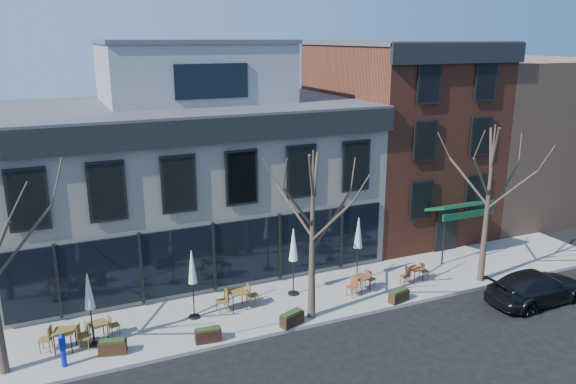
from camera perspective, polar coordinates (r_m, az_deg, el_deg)
name	(u,v)px	position (r m, az deg, el deg)	size (l,w,h in m)	color
ground	(215,295)	(26.27, -7.45, -10.31)	(120.00, 120.00, 0.00)	black
sidewalk_front	(299,300)	(25.44, 1.13, -10.89)	(33.50, 4.70, 0.15)	gray
corner_building	(185,171)	(29.37, -10.46, 2.13)	(18.39, 10.39, 11.10)	silver
red_brick_building	(397,136)	(34.37, 11.00, 5.58)	(8.20, 11.78, 11.18)	brown
bg_building	(510,133)	(41.65, 21.61, 5.58)	(12.00, 12.00, 10.00)	#8C664C
tree_mid	(313,234)	(22.43, 2.51, -4.28)	(3.50, 3.55, 7.04)	#382B21
tree_right	(488,203)	(27.39, 19.66, -1.02)	(3.72, 3.77, 7.48)	#382B21
parked_sedan	(537,287)	(27.41, 23.94, -8.81)	(2.01, 4.93, 1.43)	black
call_box	(63,349)	(21.85, -21.92, -14.59)	(0.25, 0.25, 1.28)	#0C20A6
cafe_set_0	(65,338)	(22.92, -21.73, -13.59)	(1.92, 1.00, 0.98)	brown
cafe_set_1	(99,329)	(23.21, -18.69, -13.07)	(1.68, 0.79, 0.86)	brown
cafe_set_3	(238,298)	(24.38, -5.14, -10.64)	(1.88, 0.76, 0.99)	brown
cafe_set_4	(361,282)	(26.01, 7.45, -9.08)	(1.77, 0.97, 0.91)	brown
cafe_set_5	(415,273)	(27.47, 12.75, -8.04)	(1.65, 0.72, 0.85)	brown
umbrella_0	(89,295)	(22.16, -19.57, -9.88)	(0.47, 0.47, 2.93)	black
umbrella_1	(192,271)	(23.23, -9.71, -7.89)	(0.47, 0.47, 2.96)	black
umbrella_3	(293,248)	(24.91, 0.55, -5.76)	(0.50, 0.50, 3.12)	black
umbrella_4	(358,236)	(26.57, 7.15, -4.50)	(0.50, 0.50, 3.11)	black
planter_0	(113,347)	(22.23, -17.39, -14.78)	(1.06, 0.63, 0.56)	#321E10
planter_1	(208,335)	(22.23, -8.12, -14.18)	(1.02, 0.50, 0.55)	black
planter_2	(292,318)	(23.15, 0.41, -12.71)	(1.10, 0.74, 0.57)	black
planter_3	(399,296)	(25.47, 11.20, -10.29)	(1.04, 0.62, 0.55)	#332111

